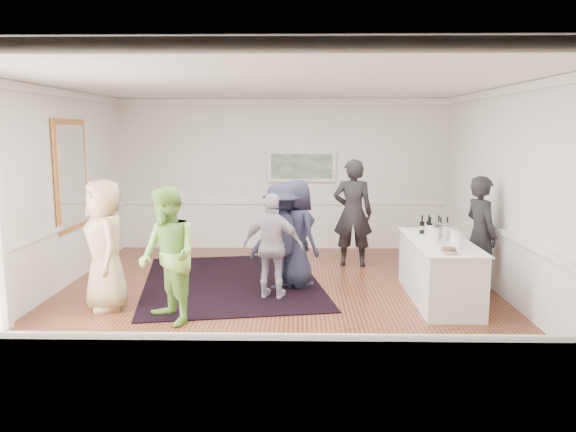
{
  "coord_description": "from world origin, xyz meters",
  "views": [
    {
      "loc": [
        0.34,
        -7.97,
        2.55
      ],
      "look_at": [
        0.18,
        0.2,
        1.29
      ],
      "focal_mm": 35.0,
      "sensor_mm": 36.0,
      "label": 1
    }
  ],
  "objects_px": {
    "ice_bucket": "(443,232)",
    "guest_lilac": "(273,246)",
    "guest_dark_a": "(281,236)",
    "guest_green": "(168,256)",
    "bartender": "(481,234)",
    "serving_table": "(439,270)",
    "guest_tan": "(105,245)",
    "nut_bowl": "(448,251)",
    "guest_navy": "(296,234)",
    "guest_dark_b": "(353,213)"
  },
  "relations": [
    {
      "from": "ice_bucket",
      "to": "guest_lilac",
      "type": "bearing_deg",
      "value": -178.55
    },
    {
      "from": "guest_dark_a",
      "to": "guest_green",
      "type": "bearing_deg",
      "value": 15.25
    },
    {
      "from": "bartender",
      "to": "guest_green",
      "type": "bearing_deg",
      "value": 92.61
    },
    {
      "from": "serving_table",
      "to": "guest_lilac",
      "type": "distance_m",
      "value": 2.52
    },
    {
      "from": "guest_tan",
      "to": "serving_table",
      "type": "bearing_deg",
      "value": 64.82
    },
    {
      "from": "nut_bowl",
      "to": "bartender",
      "type": "bearing_deg",
      "value": 57.4
    },
    {
      "from": "guest_navy",
      "to": "nut_bowl",
      "type": "relative_size",
      "value": 7.28
    },
    {
      "from": "guest_tan",
      "to": "guest_lilac",
      "type": "height_order",
      "value": "guest_tan"
    },
    {
      "from": "serving_table",
      "to": "ice_bucket",
      "type": "bearing_deg",
      "value": 59.56
    },
    {
      "from": "guest_green",
      "to": "bartender",
      "type": "bearing_deg",
      "value": 71.38
    },
    {
      "from": "serving_table",
      "to": "guest_lilac",
      "type": "height_order",
      "value": "guest_lilac"
    },
    {
      "from": "guest_navy",
      "to": "guest_dark_a",
      "type": "bearing_deg",
      "value": 79.88
    },
    {
      "from": "guest_dark_b",
      "to": "nut_bowl",
      "type": "xyz_separation_m",
      "value": [
        0.99,
        -3.01,
        -0.06
      ]
    },
    {
      "from": "guest_navy",
      "to": "nut_bowl",
      "type": "bearing_deg",
      "value": -167.35
    },
    {
      "from": "guest_dark_b",
      "to": "guest_navy",
      "type": "xyz_separation_m",
      "value": [
        -1.06,
        -1.42,
        -0.13
      ]
    },
    {
      "from": "guest_dark_a",
      "to": "guest_tan",
      "type": "bearing_deg",
      "value": -10.29
    },
    {
      "from": "guest_tan",
      "to": "guest_dark_a",
      "type": "height_order",
      "value": "guest_tan"
    },
    {
      "from": "guest_dark_a",
      "to": "guest_navy",
      "type": "bearing_deg",
      "value": 175.29
    },
    {
      "from": "serving_table",
      "to": "guest_lilac",
      "type": "xyz_separation_m",
      "value": [
        -2.5,
        0.06,
        0.34
      ]
    },
    {
      "from": "guest_tan",
      "to": "guest_green",
      "type": "height_order",
      "value": "guest_tan"
    },
    {
      "from": "guest_lilac",
      "to": "nut_bowl",
      "type": "bearing_deg",
      "value": 171.69
    },
    {
      "from": "bartender",
      "to": "guest_tan",
      "type": "relative_size",
      "value": 0.99
    },
    {
      "from": "guest_green",
      "to": "guest_navy",
      "type": "xyz_separation_m",
      "value": [
        1.66,
        1.81,
        -0.03
      ]
    },
    {
      "from": "guest_tan",
      "to": "guest_dark_a",
      "type": "distance_m",
      "value": 2.7
    },
    {
      "from": "guest_green",
      "to": "guest_navy",
      "type": "relative_size",
      "value": 1.04
    },
    {
      "from": "ice_bucket",
      "to": "guest_navy",
      "type": "bearing_deg",
      "value": 165.09
    },
    {
      "from": "ice_bucket",
      "to": "guest_dark_b",
      "type": "bearing_deg",
      "value": 120.09
    },
    {
      "from": "guest_navy",
      "to": "ice_bucket",
      "type": "height_order",
      "value": "guest_navy"
    },
    {
      "from": "bartender",
      "to": "guest_dark_a",
      "type": "height_order",
      "value": "bartender"
    },
    {
      "from": "guest_lilac",
      "to": "guest_dark_b",
      "type": "distance_m",
      "value": 2.52
    },
    {
      "from": "guest_tan",
      "to": "guest_navy",
      "type": "xyz_separation_m",
      "value": [
        2.7,
        1.23,
        -0.06
      ]
    },
    {
      "from": "guest_dark_b",
      "to": "guest_dark_a",
      "type": "bearing_deg",
      "value": 57.28
    },
    {
      "from": "bartender",
      "to": "serving_table",
      "type": "bearing_deg",
      "value": 105.7
    },
    {
      "from": "guest_tan",
      "to": "nut_bowl",
      "type": "height_order",
      "value": "guest_tan"
    },
    {
      "from": "serving_table",
      "to": "guest_navy",
      "type": "xyz_separation_m",
      "value": [
        -2.16,
        0.71,
        0.42
      ]
    },
    {
      "from": "guest_lilac",
      "to": "guest_navy",
      "type": "height_order",
      "value": "guest_navy"
    },
    {
      "from": "guest_green",
      "to": "guest_lilac",
      "type": "distance_m",
      "value": 1.76
    },
    {
      "from": "guest_lilac",
      "to": "guest_dark_a",
      "type": "relative_size",
      "value": 0.94
    },
    {
      "from": "guest_dark_a",
      "to": "guest_dark_b",
      "type": "xyz_separation_m",
      "value": [
        1.29,
        1.55,
        0.15
      ]
    },
    {
      "from": "serving_table",
      "to": "guest_dark_b",
      "type": "xyz_separation_m",
      "value": [
        -1.1,
        2.14,
        0.55
      ]
    },
    {
      "from": "guest_green",
      "to": "nut_bowl",
      "type": "relative_size",
      "value": 7.55
    },
    {
      "from": "guest_navy",
      "to": "ice_bucket",
      "type": "distance_m",
      "value": 2.31
    },
    {
      "from": "serving_table",
      "to": "bartender",
      "type": "distance_m",
      "value": 1.0
    },
    {
      "from": "guest_tan",
      "to": "ice_bucket",
      "type": "height_order",
      "value": "guest_tan"
    },
    {
      "from": "guest_dark_b",
      "to": "ice_bucket",
      "type": "height_order",
      "value": "guest_dark_b"
    },
    {
      "from": "serving_table",
      "to": "guest_dark_a",
      "type": "bearing_deg",
      "value": 166.25
    },
    {
      "from": "serving_table",
      "to": "guest_green",
      "type": "xyz_separation_m",
      "value": [
        -3.82,
        -1.1,
        0.45
      ]
    },
    {
      "from": "bartender",
      "to": "guest_tan",
      "type": "xyz_separation_m",
      "value": [
        -5.6,
        -0.98,
        0.01
      ]
    },
    {
      "from": "guest_tan",
      "to": "guest_lilac",
      "type": "distance_m",
      "value": 2.43
    },
    {
      "from": "bartender",
      "to": "guest_dark_a",
      "type": "bearing_deg",
      "value": 71.59
    }
  ]
}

